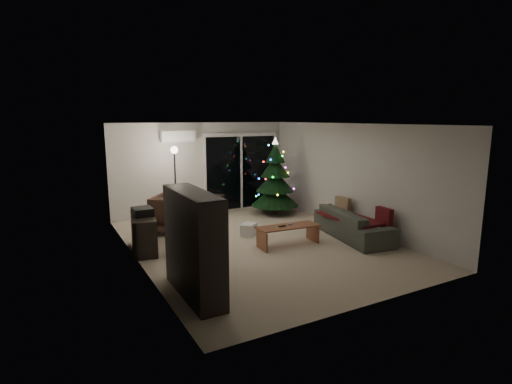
# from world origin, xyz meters

# --- Properties ---
(room) EXTENTS (6.50, 7.51, 2.60)m
(room) POSITION_xyz_m (0.46, 1.49, 1.02)
(room) COLOR beige
(room) RESTS_ON ground
(bookshelf) EXTENTS (0.63, 1.63, 1.58)m
(bookshelf) POSITION_xyz_m (-2.25, -1.73, 0.79)
(bookshelf) COLOR black
(bookshelf) RESTS_ON floor
(media_cabinet) EXTENTS (0.62, 1.22, 0.73)m
(media_cabinet) POSITION_xyz_m (-2.25, 0.68, 0.36)
(media_cabinet) COLOR black
(media_cabinet) RESTS_ON floor
(stereo) EXTENTS (0.37, 0.44, 0.16)m
(stereo) POSITION_xyz_m (-2.25, 0.68, 0.81)
(stereo) COLOR black
(stereo) RESTS_ON media_cabinet
(armchair) EXTENTS (1.35, 1.35, 0.89)m
(armchair) POSITION_xyz_m (-1.27, 1.69, 0.44)
(armchair) COLOR brown
(armchair) RESTS_ON floor
(ottoman) EXTENTS (0.56, 0.56, 0.47)m
(ottoman) POSITION_xyz_m (-0.91, 1.80, 0.23)
(ottoman) COLOR white
(ottoman) RESTS_ON floor
(cardboard_box_a) EXTENTS (0.56, 0.50, 0.33)m
(cardboard_box_a) POSITION_xyz_m (-1.72, 0.02, 0.16)
(cardboard_box_a) COLOR silver
(cardboard_box_a) RESTS_ON floor
(cardboard_box_b) EXTENTS (0.47, 0.47, 0.27)m
(cardboard_box_b) POSITION_xyz_m (0.09, 0.63, 0.13)
(cardboard_box_b) COLOR silver
(cardboard_box_b) RESTS_ON floor
(side_table) EXTENTS (0.47, 0.47, 0.50)m
(side_table) POSITION_xyz_m (0.35, 3.00, 0.25)
(side_table) COLOR black
(side_table) RESTS_ON floor
(floor_lamp) EXTENTS (0.30, 0.30, 1.88)m
(floor_lamp) POSITION_xyz_m (-1.02, 2.44, 0.94)
(floor_lamp) COLOR black
(floor_lamp) RESTS_ON floor
(sofa) EXTENTS (1.20, 2.27, 0.63)m
(sofa) POSITION_xyz_m (2.05, -0.63, 0.31)
(sofa) COLOR #2F322D
(sofa) RESTS_ON floor
(sofa_throw) EXTENTS (0.67, 1.55, 0.05)m
(sofa_throw) POSITION_xyz_m (1.95, -0.63, 0.46)
(sofa_throw) COLOR maroon
(sofa_throw) RESTS_ON sofa
(cushion_a) EXTENTS (0.16, 0.42, 0.41)m
(cushion_a) POSITION_xyz_m (2.30, 0.02, 0.57)
(cushion_a) COLOR #A28265
(cushion_a) RESTS_ON sofa
(cushion_b) EXTENTS (0.15, 0.42, 0.41)m
(cushion_b) POSITION_xyz_m (2.30, -1.28, 0.57)
(cushion_b) COLOR maroon
(cushion_b) RESTS_ON sofa
(coffee_table) EXTENTS (1.35, 0.56, 0.42)m
(coffee_table) POSITION_xyz_m (0.48, -0.41, 0.21)
(coffee_table) COLOR brown
(coffee_table) RESTS_ON floor
(remote_a) EXTENTS (0.17, 0.05, 0.02)m
(remote_a) POSITION_xyz_m (0.33, -0.41, 0.43)
(remote_a) COLOR black
(remote_a) RESTS_ON coffee_table
(remote_b) EXTENTS (0.16, 0.09, 0.02)m
(remote_b) POSITION_xyz_m (0.58, -0.36, 0.43)
(remote_b) COLOR slate
(remote_b) RESTS_ON coffee_table
(christmas_tree) EXTENTS (1.73, 1.73, 2.10)m
(christmas_tree) POSITION_xyz_m (1.68, 2.12, 1.05)
(christmas_tree) COLOR #143E19
(christmas_tree) RESTS_ON floor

